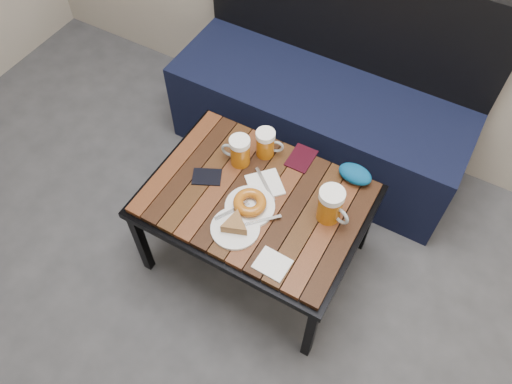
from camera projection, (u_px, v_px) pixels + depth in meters
The scene contains 12 objects.
bench at pixel (319, 113), 2.41m from camera, with size 1.40×0.50×0.95m.
cafe_table at pixel (256, 203), 1.92m from camera, with size 0.84×0.62×0.47m.
beer_mug_left at pixel (239, 151), 1.93m from camera, with size 0.12×0.09×0.13m.
beer_mug_centre at pixel (266, 143), 1.96m from camera, with size 0.12×0.09×0.12m.
beer_mug_right at pixel (331, 205), 1.77m from camera, with size 0.14×0.11×0.15m.
plate_pie at pixel (235, 226), 1.79m from camera, with size 0.18×0.18×0.05m.
plate_bagel at pixel (250, 204), 1.84m from camera, with size 0.22×0.22×0.05m.
napkin_left at pixel (265, 185), 1.91m from camera, with size 0.18×0.18×0.01m.
napkin_right at pixel (272, 264), 1.72m from camera, with size 0.12×0.10×0.01m.
passport_navy at pixel (207, 177), 1.94m from camera, with size 0.08×0.11×0.01m, color black.
passport_burgundy at pixel (301, 158), 1.99m from camera, with size 0.09×0.13×0.01m, color black.
knit_pouch at pixel (355, 174), 1.91m from camera, with size 0.13×0.09×0.06m, color navy.
Camera 1 is at (0.44, 0.13, 2.02)m, focal length 35.00 mm.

